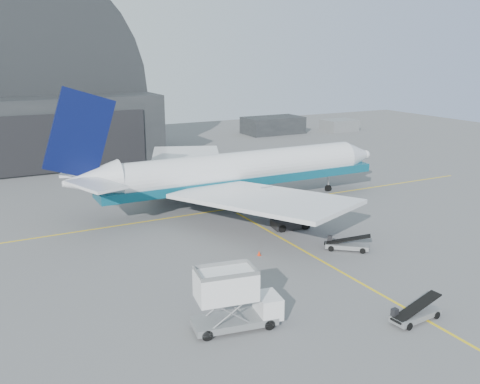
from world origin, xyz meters
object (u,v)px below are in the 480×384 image
pushback_tug (291,222)px  catering_truck (233,299)px  belt_loader_a (415,314)px  belt_loader_b (346,245)px  airliner (231,172)px

pushback_tug → catering_truck: bearing=-124.4°
belt_loader_a → belt_loader_b: size_ratio=1.09×
pushback_tug → belt_loader_a: 22.74m
catering_truck → pushback_tug: catering_truck is taller
catering_truck → airliner: bearing=72.4°
pushback_tug → airliner: bearing=108.1°
belt_loader_a → pushback_tug: bearing=75.7°
belt_loader_a → belt_loader_b: 14.80m
airliner → belt_loader_a: size_ratio=9.91×
airliner → belt_loader_a: (-1.79, -33.75, -3.94)m
airliner → pushback_tug: (1.83, -11.29, -3.78)m
belt_loader_b → belt_loader_a: bearing=-69.4°
pushback_tug → belt_loader_b: (1.16, -8.45, -0.17)m
airliner → belt_loader_a: 34.02m
belt_loader_b → catering_truck: bearing=-114.0°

